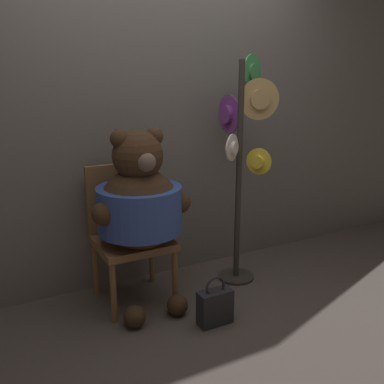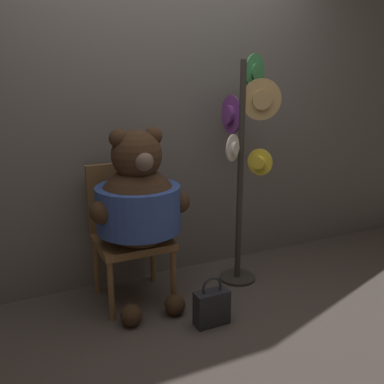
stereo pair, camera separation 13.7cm
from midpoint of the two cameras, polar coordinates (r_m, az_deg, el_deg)
The scene contains 6 objects.
ground_plane at distance 3.10m, azimuth 1.04°, elevation -14.57°, with size 14.00×14.00×0.00m, color #4C423D.
wall_back at distance 3.24m, azimuth -3.59°, elevation 10.35°, with size 8.00×0.10×2.53m.
chair at distance 3.03m, azimuth -7.18°, elevation -4.72°, with size 0.49×0.46×0.95m.
teddy_bear at distance 2.83m, azimuth -5.75°, elevation -1.49°, with size 0.67×0.60×1.22m.
hat_display_rack at distance 3.16m, azimuth 8.22°, elevation 5.53°, with size 0.47×0.52×1.69m.
handbag_on_ground at distance 2.82m, azimuth 4.09°, elevation -15.03°, with size 0.22×0.10×0.33m.
Camera 2 is at (-1.14, -2.43, 1.55)m, focal length 40.00 mm.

